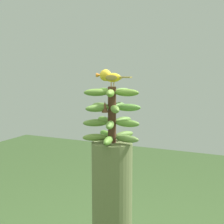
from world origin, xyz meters
The scene contains 2 objects.
banana_bunch centered at (0.00, 0.00, 1.20)m, with size 0.32×0.32×0.31m.
perched_bird centered at (0.04, 0.03, 1.40)m, with size 0.07×0.22×0.09m.
Camera 1 is at (-1.53, -0.71, 1.43)m, focal length 50.04 mm.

